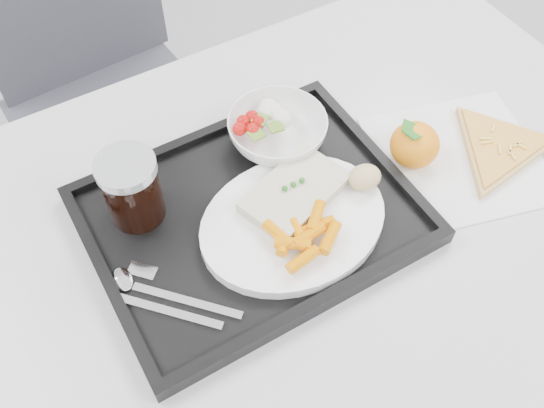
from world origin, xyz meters
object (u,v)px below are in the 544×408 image
cola_glass (132,188)px  salad_bowl (277,131)px  tangerine (415,145)px  chair (100,75)px  table (290,246)px  dinner_plate (293,222)px  pizza_slice (498,147)px  tray (252,217)px

cola_glass → salad_bowl: bearing=3.9°
salad_bowl → tangerine: bearing=-37.3°
chair → tangerine: size_ratio=9.71×
table → cola_glass: size_ratio=11.11×
dinner_plate → pizza_slice: dinner_plate is taller
chair → salad_bowl: chair is taller
table → salad_bowl: (0.05, 0.13, 0.11)m
chair → cola_glass: size_ratio=8.61×
table → tangerine: bearing=1.4°
chair → salad_bowl: 0.62m
cola_glass → table: bearing=-32.1°
chair → table: bearing=-83.0°
table → chair: 0.70m
chair → tangerine: 0.78m
pizza_slice → tray: bearing=168.6°
cola_glass → dinner_plate: bearing=-36.6°
chair → pizza_slice: bearing=-59.4°
dinner_plate → table: bearing=65.5°
dinner_plate → salad_bowl: (0.06, 0.15, 0.01)m
table → pizza_slice: (0.35, -0.05, 0.08)m
table → salad_bowl: size_ratio=7.89×
tray → cola_glass: (-0.14, 0.08, 0.06)m
chair → dinner_plate: 0.74m
tray → dinner_plate: size_ratio=1.67×
dinner_plate → salad_bowl: size_ratio=1.78×
salad_bowl → cola_glass: 0.24m
chair → pizza_slice: (0.43, -0.73, 0.22)m
table → tray: size_ratio=2.67×
salad_bowl → tray: bearing=-135.4°
tray → salad_bowl: 0.15m
salad_bowl → pizza_slice: size_ratio=0.50×
tray → salad_bowl: salad_bowl is taller
table → tray: bearing=147.2°
salad_bowl → pizza_slice: 0.35m
pizza_slice → table: bearing=171.9°
cola_glass → tangerine: bearing=-15.2°
salad_bowl → pizza_slice: salad_bowl is taller
tray → pizza_slice: tray is taller
chair → tray: (0.04, -0.65, 0.22)m
pizza_slice → chair: bearing=120.6°
cola_glass → tangerine: 0.42m
pizza_slice → salad_bowl: bearing=148.3°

